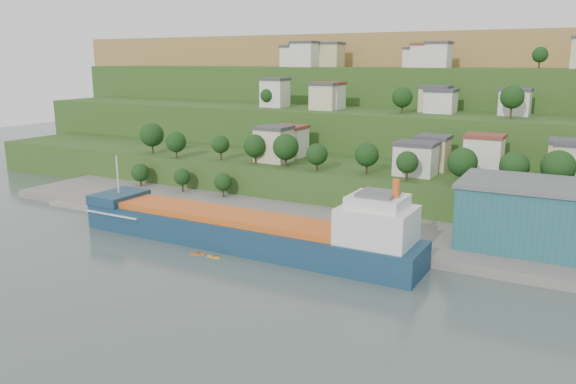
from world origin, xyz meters
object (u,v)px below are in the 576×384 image
Objects in this scene: warehouse at (543,216)px; kayak_orange at (198,253)px; caravan at (134,198)px; cargo_ship_near at (251,233)px.

warehouse reaches higher than kayak_orange.
kayak_orange is at bearing -34.08° from caravan.
warehouse is 5.09× the size of caravan.
cargo_ship_near is 24.64× the size of kayak_orange.
kayak_orange is at bearing -128.78° from cargo_ship_near.
warehouse is at bearing 1.35° from caravan.
kayak_orange is at bearing -153.59° from warehouse.
warehouse is at bearing 3.44° from kayak_orange.
cargo_ship_near is 2.43× the size of warehouse.
warehouse is 67.15m from kayak_orange.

